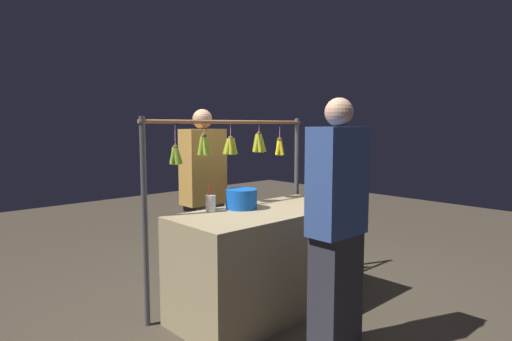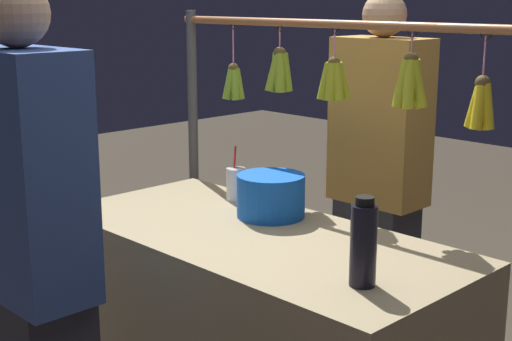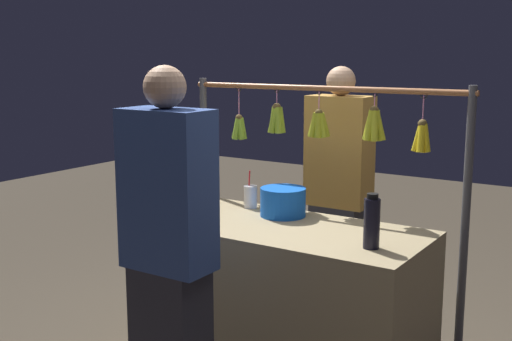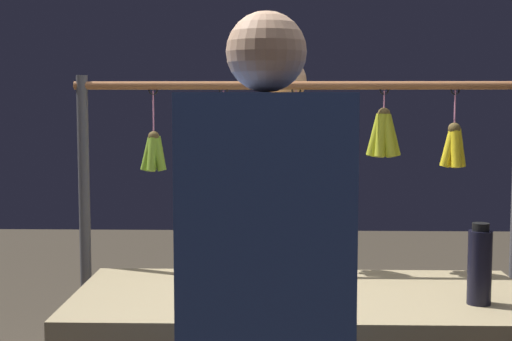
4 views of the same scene
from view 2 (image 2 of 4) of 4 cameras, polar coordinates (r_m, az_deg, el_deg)
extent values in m
cylinder|color=#4C4C51|center=(3.49, -4.77, -0.94)|extent=(0.04, 0.04, 1.58)
cylinder|color=#9E6038|center=(2.79, 6.29, 11.10)|extent=(1.75, 0.03, 0.03)
torus|color=black|center=(2.46, 17.24, 9.91)|extent=(0.04, 0.01, 0.04)
cylinder|color=pink|center=(2.46, 17.12, 8.16)|extent=(0.01, 0.01, 0.15)
sphere|color=brown|center=(2.47, 17.01, 6.46)|extent=(0.05, 0.05, 0.05)
cylinder|color=yellow|center=(2.49, 16.52, 4.82)|extent=(0.07, 0.04, 0.15)
cylinder|color=yellow|center=(2.46, 16.74, 4.72)|extent=(0.04, 0.07, 0.15)
cylinder|color=yellow|center=(2.47, 17.28, 4.72)|extent=(0.06, 0.04, 0.15)
cylinder|color=yellow|center=(2.49, 17.12, 4.80)|extent=(0.04, 0.06, 0.15)
torus|color=black|center=(2.60, 11.92, 10.36)|extent=(0.04, 0.01, 0.04)
cylinder|color=pink|center=(2.60, 11.87, 9.32)|extent=(0.01, 0.01, 0.09)
sphere|color=brown|center=(2.60, 11.82, 8.33)|extent=(0.05, 0.05, 0.05)
cylinder|color=gold|center=(2.63, 11.25, 6.60)|extent=(0.08, 0.04, 0.17)
cylinder|color=gold|center=(2.60, 11.18, 6.53)|extent=(0.05, 0.07, 0.17)
cylinder|color=gold|center=(2.58, 11.68, 6.47)|extent=(0.06, 0.08, 0.17)
cylinder|color=gold|center=(2.60, 12.30, 6.48)|extent=(0.08, 0.04, 0.17)
cylinder|color=gold|center=(2.62, 12.30, 6.55)|extent=(0.05, 0.07, 0.17)
cylinder|color=gold|center=(2.64, 11.70, 6.61)|extent=(0.06, 0.06, 0.17)
torus|color=black|center=(2.80, 6.08, 10.75)|extent=(0.04, 0.01, 0.04)
cylinder|color=pink|center=(2.80, 6.04, 9.47)|extent=(0.01, 0.01, 0.12)
sphere|color=brown|center=(2.81, 6.01, 8.24)|extent=(0.05, 0.05, 0.05)
cylinder|color=#ACB725|center=(2.83, 5.47, 6.89)|extent=(0.07, 0.04, 0.14)
cylinder|color=#ACB725|center=(2.81, 5.36, 6.83)|extent=(0.05, 0.06, 0.15)
cylinder|color=#ACB725|center=(2.79, 5.75, 6.77)|extent=(0.05, 0.06, 0.14)
cylinder|color=#ACB725|center=(2.79, 6.29, 6.76)|extent=(0.06, 0.05, 0.15)
cylinder|color=#ACB725|center=(2.81, 6.62, 6.81)|extent=(0.07, 0.06, 0.15)
cylinder|color=#ACB725|center=(2.83, 6.48, 6.86)|extent=(0.04, 0.07, 0.14)
cylinder|color=#ACB725|center=(2.85, 5.91, 6.90)|extent=(0.06, 0.06, 0.15)
torus|color=black|center=(2.99, 1.84, 10.96)|extent=(0.04, 0.01, 0.04)
cylinder|color=pink|center=(2.99, 1.83, 9.96)|extent=(0.01, 0.01, 0.10)
sphere|color=brown|center=(2.99, 1.83, 8.99)|extent=(0.05, 0.05, 0.05)
cylinder|color=#8CAC29|center=(3.02, 1.53, 7.57)|extent=(0.06, 0.04, 0.16)
cylinder|color=#8CAC29|center=(2.99, 1.40, 7.52)|extent=(0.05, 0.08, 0.16)
cylinder|color=#8CAC29|center=(2.98, 1.84, 7.49)|extent=(0.06, 0.06, 0.16)
cylinder|color=#8CAC29|center=(2.99, 2.28, 7.52)|extent=(0.06, 0.05, 0.16)
cylinder|color=#8CAC29|center=(3.02, 2.01, 7.58)|extent=(0.05, 0.08, 0.16)
torus|color=black|center=(3.18, -1.77, 11.10)|extent=(0.04, 0.01, 0.04)
cylinder|color=pink|center=(3.19, -1.76, 9.46)|extent=(0.01, 0.01, 0.18)
sphere|color=brown|center=(3.19, -1.75, 7.85)|extent=(0.04, 0.04, 0.04)
cylinder|color=#7BA62A|center=(3.22, -1.99, 6.70)|extent=(0.07, 0.04, 0.14)
cylinder|color=#7BA62A|center=(3.19, -2.07, 6.65)|extent=(0.04, 0.07, 0.14)
cylinder|color=#7BA62A|center=(3.18, -1.65, 6.63)|extent=(0.07, 0.05, 0.14)
cylinder|color=#7BA62A|center=(3.19, -1.37, 6.66)|extent=(0.05, 0.05, 0.14)
cylinder|color=#7BA62A|center=(3.22, -1.59, 6.71)|extent=(0.04, 0.05, 0.14)
cylinder|color=black|center=(2.13, 8.24, -5.75)|extent=(0.08, 0.08, 0.24)
cylinder|color=black|center=(2.09, 8.36, -2.34)|extent=(0.05, 0.05, 0.02)
cylinder|color=blue|center=(2.77, 1.15, -1.95)|extent=(0.26, 0.26, 0.16)
cylinder|color=silver|center=(3.00, -1.55, -1.05)|extent=(0.08, 0.08, 0.13)
cylinder|color=red|center=(3.00, -1.71, -0.18)|extent=(0.01, 0.03, 0.22)
cube|color=#2D2D38|center=(3.34, 9.04, -8.91)|extent=(0.32, 0.21, 0.79)
cube|color=#BF8C3F|center=(3.14, 9.53, 3.73)|extent=(0.40, 0.21, 0.69)
sphere|color=tan|center=(3.10, 9.84, 11.70)|extent=(0.18, 0.18, 0.18)
cube|color=#334C8C|center=(2.17, -17.18, -0.38)|extent=(0.40, 0.22, 0.70)
sphere|color=tan|center=(2.11, -18.00, 11.42)|extent=(0.18, 0.18, 0.18)
camera|label=1|loc=(4.22, -54.54, 6.05)|focal=30.30mm
camera|label=3|loc=(1.16, -132.08, -3.91)|focal=45.76mm
camera|label=4|loc=(2.03, -67.03, 0.97)|focal=53.30mm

